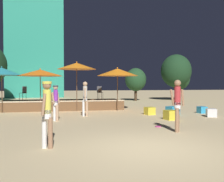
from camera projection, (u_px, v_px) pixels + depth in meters
The scene contains 22 objects.
ground_plane at pixel (148, 148), 6.72m from camera, with size 120.00×120.00×0.00m, color #D1B784.
wooden_deck at pixel (62, 105), 17.33m from camera, with size 8.15×2.99×0.68m.
patio_umbrella_0 at pixel (77, 66), 15.99m from camera, with size 2.48×2.48×3.19m.
patio_umbrella_1 at pixel (2, 71), 15.01m from camera, with size 2.39×2.39×2.81m.
patio_umbrella_2 at pixel (40, 73), 15.73m from camera, with size 2.82×2.82×2.74m.
patio_umbrella_3 at pixel (117, 72), 16.29m from camera, with size 2.69×2.69×2.84m.
cube_seat_0 at pixel (171, 115), 12.14m from camera, with size 0.65×0.65×0.46m.
cube_seat_1 at pixel (173, 110), 14.24m from camera, with size 0.73×0.73×0.46m.
cube_seat_2 at pixel (150, 111), 14.16m from camera, with size 0.58×0.58×0.43m.
cube_seat_3 at pixel (202, 110), 14.88m from camera, with size 0.49×0.49×0.40m.
cube_seat_4 at pixel (211, 113), 13.19m from camera, with size 0.62×0.62×0.44m.
person_0 at pixel (56, 101), 11.63m from camera, with size 0.41×0.42×1.68m.
person_1 at pixel (85, 97), 13.43m from camera, with size 0.31×0.58×1.87m.
person_2 at pixel (47, 110), 6.72m from camera, with size 0.31×0.53×1.82m.
person_3 at pixel (177, 103), 9.03m from camera, with size 0.47×0.37×1.89m.
bistro_chair_0 at pixel (100, 91), 17.99m from camera, with size 0.41×0.42×0.90m.
bistro_chair_1 at pixel (24, 92), 16.85m from camera, with size 0.48×0.48×0.90m.
frisbee_disc at pixel (158, 127), 10.09m from camera, with size 0.24×0.24×0.03m.
background_tree_0 at pixel (176, 71), 26.50m from camera, with size 3.19×3.19×4.89m.
background_tree_1 at pixel (136, 80), 25.91m from camera, with size 2.18×2.18×3.40m.
background_tree_2 at pixel (179, 78), 28.23m from camera, with size 2.36×2.36×3.70m.
distant_building at pixel (36, 47), 33.15m from camera, with size 7.28×3.63×13.33m.
Camera 1 is at (-2.34, -6.33, 1.74)m, focal length 40.00 mm.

